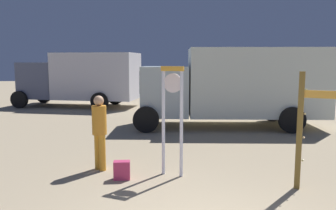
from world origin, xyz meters
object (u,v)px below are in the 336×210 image
person_near_clock (99,129)px  box_truck_near (237,84)px  standing_clock (172,109)px  backpack (122,170)px  box_truck_far (83,78)px  arrow_sign (322,115)px

person_near_clock → box_truck_near: (4.51, 4.82, 0.65)m
standing_clock → box_truck_near: 6.06m
box_truck_near → backpack: bearing=-126.1°
person_near_clock → box_truck_far: size_ratio=0.24×
standing_clock → box_truck_far: size_ratio=0.34×
box_truck_near → box_truck_far: bearing=137.1°
person_near_clock → backpack: person_near_clock is taller
person_near_clock → backpack: (0.52, -0.67, -0.75)m
person_near_clock → arrow_sign: bearing=-21.2°
arrow_sign → person_near_clock: arrow_sign is taller
backpack → box_truck_far: (-2.75, 11.76, 1.39)m
standing_clock → box_truck_near: bearing=61.1°
arrow_sign → box_truck_far: bearing=116.9°
person_near_clock → backpack: 1.13m
standing_clock → box_truck_far: (-3.82, 11.58, 0.15)m
standing_clock → arrow_sign: standing_clock is taller
person_near_clock → backpack: bearing=-52.1°
box_truck_far → box_truck_near: bearing=-42.9°
standing_clock → backpack: (-1.07, -0.18, -1.24)m
standing_clock → arrow_sign: 2.88m
backpack → arrow_sign: bearing=-14.6°
arrow_sign → backpack: (-3.71, 0.97, -1.27)m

